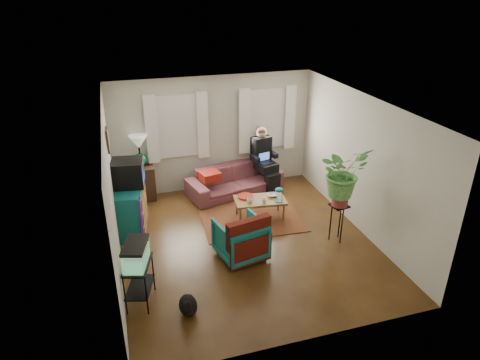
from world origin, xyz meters
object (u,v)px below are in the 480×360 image
object	(u,v)px
armchair	(240,237)
coffee_table	(260,208)
dresser	(130,209)
plant_stand	(337,223)
sofa	(235,176)
aquarium_stand	(140,283)
side_table	(143,182)

from	to	relation	value
armchair	coffee_table	distance (m)	1.42
dresser	plant_stand	distance (m)	3.90
sofa	aquarium_stand	distance (m)	3.93
side_table	aquarium_stand	bearing A→B (deg)	-95.76
dresser	armchair	world-z (taller)	dresser
sofa	armchair	world-z (taller)	sofa
sofa	plant_stand	world-z (taller)	sofa
armchair	side_table	bearing A→B (deg)	-74.99
dresser	aquarium_stand	size ratio (longest dim) A/B	1.50
dresser	coffee_table	bearing A→B (deg)	3.24
aquarium_stand	armchair	bearing A→B (deg)	38.02
dresser	aquarium_stand	world-z (taller)	dresser
side_table	plant_stand	world-z (taller)	side_table
aquarium_stand	armchair	xyz separation A→B (m)	(1.77, 0.71, 0.05)
side_table	dresser	world-z (taller)	dresser
armchair	aquarium_stand	bearing A→B (deg)	9.47
aquarium_stand	coffee_table	bearing A→B (deg)	52.91
aquarium_stand	armchair	size ratio (longest dim) A/B	0.87
dresser	plant_stand	world-z (taller)	dresser
sofa	aquarium_stand	xyz separation A→B (m)	(-2.37, -3.14, -0.08)
side_table	armchair	world-z (taller)	armchair
side_table	coffee_table	bearing A→B (deg)	-35.80
dresser	aquarium_stand	bearing A→B (deg)	-81.68
sofa	coffee_table	size ratio (longest dim) A/B	2.11
coffee_table	plant_stand	xyz separation A→B (m)	(1.09, -1.20, 0.16)
sofa	coffee_table	bearing A→B (deg)	-95.61
dresser	armchair	size ratio (longest dim) A/B	1.31
sofa	plant_stand	distance (m)	2.76
side_table	armchair	xyz separation A→B (m)	(1.42, -2.76, 0.01)
side_table	coffee_table	distance (m)	2.71
armchair	coffee_table	xyz separation A→B (m)	(0.77, 1.18, -0.18)
dresser	coffee_table	xyz separation A→B (m)	(2.53, -0.24, -0.25)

